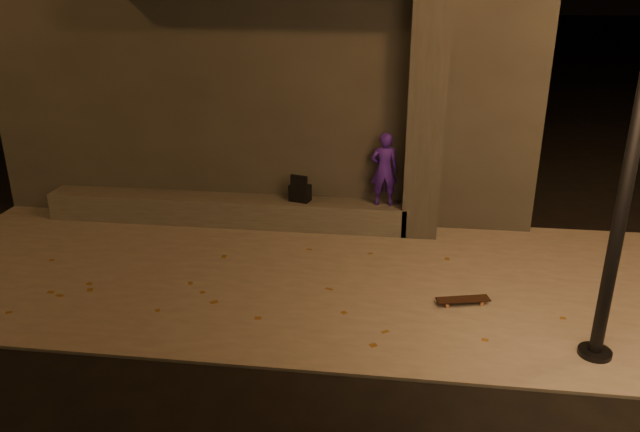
# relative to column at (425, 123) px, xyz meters

# --- Properties ---
(ground) EXTENTS (120.00, 120.00, 0.00)m
(ground) POSITION_rel_column_xyz_m (-1.70, -3.75, -1.84)
(ground) COLOR black
(ground) RESTS_ON ground
(sidewalk) EXTENTS (11.00, 4.40, 0.04)m
(sidewalk) POSITION_rel_column_xyz_m (-1.70, -1.75, -1.82)
(sidewalk) COLOR #6A645D
(sidewalk) RESTS_ON ground
(building) EXTENTS (9.00, 5.10, 5.22)m
(building) POSITION_rel_column_xyz_m (-2.70, 2.74, 0.77)
(building) COLOR #393734
(building) RESTS_ON ground
(ledge) EXTENTS (6.00, 0.55, 0.45)m
(ledge) POSITION_rel_column_xyz_m (-3.20, 0.00, -1.58)
(ledge) COLOR #4E4B46
(ledge) RESTS_ON sidewalk
(column) EXTENTS (0.55, 0.55, 3.60)m
(column) POSITION_rel_column_xyz_m (0.00, 0.00, 0.00)
(column) COLOR #393734
(column) RESTS_ON sidewalk
(skateboarder) EXTENTS (0.46, 0.33, 1.18)m
(skateboarder) POSITION_rel_column_xyz_m (-0.59, 0.00, -0.76)
(skateboarder) COLOR #411BB0
(skateboarder) RESTS_ON ledge
(backpack) EXTENTS (0.37, 0.29, 0.46)m
(backpack) POSITION_rel_column_xyz_m (-1.93, 0.00, -1.19)
(backpack) COLOR black
(backpack) RESTS_ON ledge
(skateboard) EXTENTS (0.70, 0.34, 0.07)m
(skateboard) POSITION_rel_column_xyz_m (0.53, -2.29, -1.74)
(skateboard) COLOR black
(skateboard) RESTS_ON sidewalk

